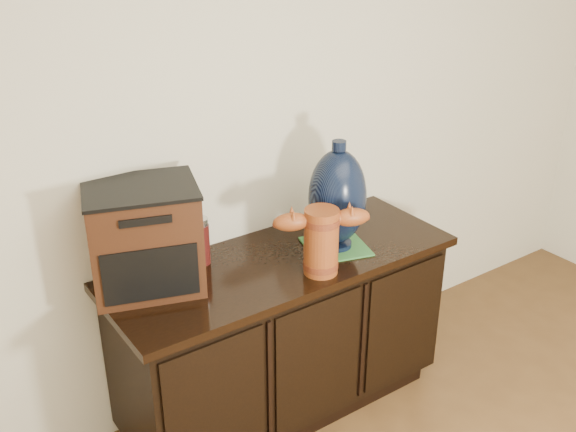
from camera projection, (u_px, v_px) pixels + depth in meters
sideboard at (283, 334)px, 2.89m from camera, size 1.46×0.56×0.75m
terracotta_vessel at (321, 238)px, 2.57m from camera, size 0.37×0.22×0.27m
tv_radio at (144, 238)px, 2.46m from camera, size 0.48×0.43×0.40m
green_mat at (336, 246)px, 2.82m from camera, size 0.31×0.31×0.01m
lamp_base at (337, 198)px, 2.73m from camera, size 0.29×0.29×0.46m
spray_can at (201, 241)px, 2.66m from camera, size 0.07×0.07×0.20m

